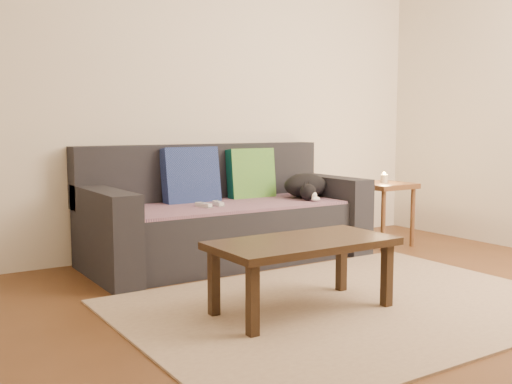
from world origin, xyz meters
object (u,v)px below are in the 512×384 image
sofa (224,219)px  coffee_table (303,249)px  cat (306,186)px  wii_remote_a (218,203)px  wii_remote_b (204,205)px  side_table (384,194)px

sofa → coffee_table: 1.39m
cat → coffee_table: size_ratio=0.47×
sofa → wii_remote_a: 0.24m
wii_remote_b → side_table: 1.67m
sofa → wii_remote_a: (-0.13, -0.14, 0.15)m
wii_remote_a → coffee_table: (-0.16, -1.22, -0.10)m
side_table → coffee_table: 2.03m
cat → wii_remote_a: 0.82m
sofa → cat: 0.74m
wii_remote_a → wii_remote_b: same height
wii_remote_a → coffee_table: wii_remote_a is taller
sofa → cat: sofa is taller
wii_remote_a → sofa: bearing=-33.2°
side_table → cat: bearing=169.0°
cat → side_table: bearing=-35.1°
sofa → wii_remote_b: sofa is taller
wii_remote_b → coffee_table: size_ratio=0.15×
sofa → coffee_table: size_ratio=2.08×
cat → coffee_table: (-0.98, -1.25, -0.18)m
wii_remote_a → cat: bearing=-79.3°
sofa → side_table: size_ratio=3.93×
sofa → cat: bearing=-9.3°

